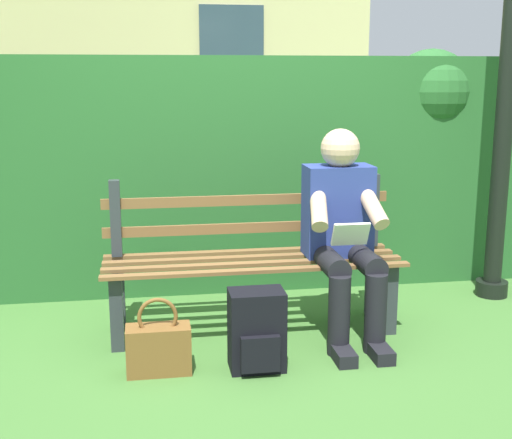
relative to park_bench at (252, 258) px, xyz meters
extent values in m
plane|color=#3D6B2D|center=(0.00, 0.06, -0.42)|extent=(60.00, 60.00, 0.00)
cube|color=#2D3338|center=(-0.76, 0.21, -0.21)|extent=(0.07, 0.07, 0.41)
cube|color=#2D3338|center=(0.76, 0.21, -0.21)|extent=(0.07, 0.07, 0.41)
cube|color=#2D3338|center=(-0.76, -0.09, -0.21)|extent=(0.07, 0.07, 0.41)
cube|color=#2D3338|center=(0.76, -0.09, -0.21)|extent=(0.07, 0.07, 0.41)
cube|color=brown|center=(0.00, -0.14, 0.00)|extent=(1.69, 0.06, 0.02)
cube|color=brown|center=(0.00, -0.01, 0.00)|extent=(1.69, 0.06, 0.02)
cube|color=brown|center=(0.00, 0.13, 0.00)|extent=(1.69, 0.06, 0.02)
cube|color=brown|center=(0.00, 0.26, 0.00)|extent=(1.69, 0.06, 0.02)
cube|color=#2D3338|center=(-0.76, -0.13, 0.23)|extent=(0.06, 0.06, 0.44)
cube|color=#2D3338|center=(0.76, -0.13, 0.23)|extent=(0.06, 0.06, 0.44)
cube|color=brown|center=(0.00, -0.13, 0.15)|extent=(1.69, 0.02, 0.06)
cube|color=brown|center=(0.00, -0.13, 0.32)|extent=(1.69, 0.02, 0.06)
cube|color=navy|center=(-0.49, 0.04, 0.27)|extent=(0.38, 0.22, 0.52)
sphere|color=#D8AD8C|center=(-0.49, 0.06, 0.63)|extent=(0.22, 0.22, 0.22)
cylinder|color=black|center=(-0.59, 0.25, 0.03)|extent=(0.13, 0.42, 0.13)
cylinder|color=black|center=(-0.39, 0.25, 0.03)|extent=(0.13, 0.42, 0.13)
cylinder|color=black|center=(-0.59, 0.46, -0.20)|extent=(0.12, 0.12, 0.43)
cylinder|color=black|center=(-0.39, 0.46, -0.20)|extent=(0.12, 0.12, 0.43)
cube|color=black|center=(-0.59, 0.54, -0.38)|extent=(0.10, 0.24, 0.07)
cube|color=black|center=(-0.39, 0.54, -0.38)|extent=(0.10, 0.24, 0.07)
cylinder|color=#D8AD8C|center=(-0.64, 0.18, 0.33)|extent=(0.14, 0.32, 0.26)
cylinder|color=#D8AD8C|center=(-0.34, 0.18, 0.33)|extent=(0.14, 0.32, 0.26)
cube|color=white|center=(-0.49, 0.30, 0.20)|extent=(0.20, 0.07, 0.13)
cube|color=#265B28|center=(0.46, -0.98, 0.37)|extent=(6.27, 0.65, 1.58)
sphere|color=#265B28|center=(-1.42, -0.88, 0.92)|extent=(0.59, 0.59, 0.59)
cube|color=#334756|center=(-0.65, -5.95, 1.37)|extent=(0.90, 0.04, 1.20)
cube|color=black|center=(0.06, 0.56, -0.21)|extent=(0.28, 0.19, 0.41)
cube|color=black|center=(0.06, 0.67, -0.30)|extent=(0.19, 0.04, 0.18)
cylinder|color=black|center=(-0.02, 0.45, -0.19)|extent=(0.04, 0.04, 0.25)
cylinder|color=black|center=(0.14, 0.45, -0.19)|extent=(0.04, 0.04, 0.25)
cube|color=brown|center=(0.55, 0.53, -0.30)|extent=(0.32, 0.15, 0.24)
torus|color=brown|center=(0.55, 0.53, -0.13)|extent=(0.20, 0.02, 0.20)
cylinder|color=black|center=(-1.68, -0.32, -0.37)|extent=(0.21, 0.21, 0.10)
cylinder|color=black|center=(-1.68, -0.32, 1.35)|extent=(0.12, 0.12, 3.54)
camera|label=1|loc=(0.58, 3.72, 1.04)|focal=47.58mm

